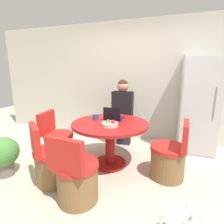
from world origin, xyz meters
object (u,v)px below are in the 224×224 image
(fruit_bowl, at_px, (110,124))
(potted_plant, at_px, (4,154))
(chair_left_side, at_px, (58,144))
(chair_right_side, at_px, (169,159))
(laptop, at_px, (113,117))
(chair_near_left_corner, at_px, (52,163))
(person_seated, at_px, (123,110))
(refrigerator, at_px, (198,105))
(cat, at_px, (179,215))
(dining_table, at_px, (110,134))
(chair_near_camera, at_px, (77,179))

(fruit_bowl, relative_size, potted_plant, 0.42)
(chair_left_side, relative_size, fruit_bowl, 3.50)
(chair_right_side, bearing_deg, potted_plant, -68.25)
(chair_right_side, distance_m, chair_left_side, 1.85)
(chair_left_side, distance_m, potted_plant, 0.81)
(chair_right_side, xyz_separation_m, laptop, (-0.93, 0.26, 0.49))
(chair_near_left_corner, height_order, person_seated, person_seated)
(chair_right_side, bearing_deg, laptop, -100.84)
(refrigerator, bearing_deg, chair_near_left_corner, -139.00)
(person_seated, relative_size, fruit_bowl, 5.60)
(chair_left_side, height_order, cat, chair_left_side)
(refrigerator, bearing_deg, chair_left_side, -153.43)
(potted_plant, bearing_deg, person_seated, 49.50)
(chair_right_side, xyz_separation_m, fruit_bowl, (-0.87, -0.11, 0.48))
(chair_near_left_corner, bearing_deg, chair_left_side, -20.89)
(person_seated, distance_m, potted_plant, 2.16)
(laptop, bearing_deg, cat, 134.45)
(person_seated, bearing_deg, cat, 121.49)
(chair_right_side, distance_m, cat, 0.84)
(dining_table, bearing_deg, cat, -40.28)
(chair_near_left_corner, distance_m, person_seated, 1.72)
(laptop, relative_size, fruit_bowl, 1.19)
(refrigerator, distance_m, chair_left_side, 2.67)
(chair_near_camera, xyz_separation_m, chair_left_side, (-0.82, 0.80, 0.00))
(chair_right_side, height_order, chair_left_side, same)
(chair_left_side, distance_m, fruit_bowl, 1.09)
(chair_left_side, xyz_separation_m, laptop, (0.92, 0.30, 0.49))
(refrigerator, height_order, potted_plant, refrigerator)
(person_seated, relative_size, cat, 3.63)
(dining_table, relative_size, chair_near_camera, 1.42)
(chair_near_left_corner, height_order, cat, chair_near_left_corner)
(potted_plant, bearing_deg, refrigerator, 33.20)
(refrigerator, relative_size, laptop, 6.26)
(chair_near_camera, xyz_separation_m, potted_plant, (-1.28, 0.14, 0.06))
(person_seated, bearing_deg, chair_near_left_corner, 68.64)
(chair_near_camera, relative_size, chair_right_side, 1.00)
(chair_near_camera, relative_size, person_seated, 0.62)
(chair_left_side, bearing_deg, chair_near_left_corner, -159.11)
(person_seated, xyz_separation_m, cat, (1.05, -1.72, -0.68))
(chair_near_left_corner, bearing_deg, refrigerator, -98.28)
(chair_near_camera, distance_m, laptop, 1.21)
(chair_near_left_corner, xyz_separation_m, laptop, (0.60, 0.89, 0.49))
(fruit_bowl, height_order, potted_plant, fruit_bowl)
(fruit_bowl, bearing_deg, laptop, 99.40)
(chair_left_side, xyz_separation_m, person_seated, (0.92, 0.95, 0.48))
(dining_table, distance_m, chair_left_side, 0.96)
(potted_plant, bearing_deg, chair_near_left_corner, 5.75)
(chair_right_side, distance_m, chair_near_left_corner, 1.65)
(chair_near_left_corner, distance_m, laptop, 1.18)
(laptop, distance_m, fruit_bowl, 0.37)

